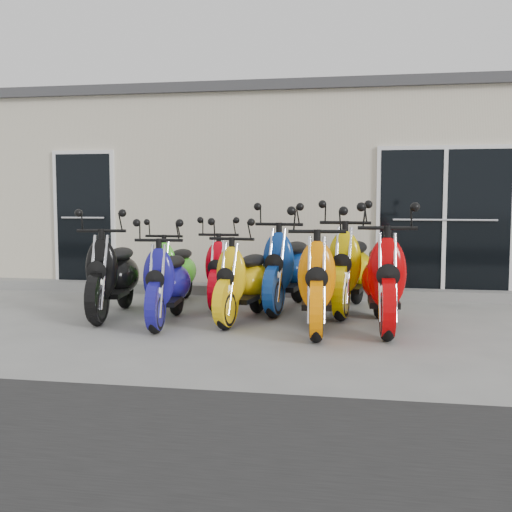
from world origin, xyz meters
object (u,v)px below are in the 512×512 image
object	(u,v)px
scooter_front_blue	(167,271)
scooter_front_orange_a	(243,269)
scooter_front_black	(112,262)
scooter_back_green	(174,261)
scooter_back_yellow	(350,256)
scooter_back_red	(225,261)
scooter_front_red	(384,265)
scooter_front_orange_b	(317,268)
scooter_back_blue	(288,256)

from	to	relation	value
scooter_front_blue	scooter_front_orange_a	distance (m)	0.94
scooter_front_black	scooter_back_green	bearing A→B (deg)	58.93
scooter_front_black	scooter_back_green	distance (m)	1.17
scooter_front_blue	scooter_back_yellow	distance (m)	2.49
scooter_front_blue	scooter_back_red	size ratio (longest dim) A/B	1.01
scooter_front_black	scooter_front_red	distance (m)	3.43
scooter_back_yellow	scooter_front_orange_b	bearing A→B (deg)	-98.15
scooter_front_black	scooter_back_blue	bearing A→B (deg)	16.11
scooter_front_orange_a	scooter_back_yellow	xyz separation A→B (m)	(1.28, 0.88, 0.10)
scooter_front_black	scooter_back_yellow	distance (m)	3.14
scooter_front_orange_a	scooter_back_blue	world-z (taller)	scooter_back_blue
scooter_back_green	scooter_back_red	distance (m)	0.76
scooter_back_blue	scooter_front_orange_b	bearing A→B (deg)	-61.10
scooter_front_orange_a	scooter_back_yellow	bearing A→B (deg)	43.05
scooter_front_blue	scooter_front_orange_a	xyz separation A→B (m)	(0.88, 0.34, 0.00)
scooter_back_red	scooter_front_orange_a	bearing A→B (deg)	-66.72
scooter_front_black	scooter_back_red	xyz separation A→B (m)	(1.24, 1.04, -0.06)
scooter_back_red	scooter_back_blue	xyz separation A→B (m)	(0.92, -0.13, 0.10)
scooter_front_black	scooter_front_orange_a	world-z (taller)	scooter_front_black
scooter_front_orange_b	scooter_back_yellow	size ratio (longest dim) A/B	0.96
scooter_front_orange_a	scooter_front_red	bearing A→B (deg)	3.04
scooter_front_black	scooter_front_orange_b	xyz separation A→B (m)	(2.67, -0.38, 0.02)
scooter_front_red	scooter_back_red	size ratio (longest dim) A/B	1.16
scooter_front_red	scooter_back_yellow	distance (m)	1.13
scooter_front_orange_a	scooter_back_red	xyz separation A→B (m)	(-0.48, 1.03, -0.01)
scooter_front_blue	scooter_back_blue	size ratio (longest dim) A/B	0.88
scooter_front_red	scooter_back_green	bearing A→B (deg)	154.57
scooter_back_red	scooter_back_blue	size ratio (longest dim) A/B	0.87
scooter_back_red	scooter_back_blue	distance (m)	0.93
scooter_front_black	scooter_back_yellow	xyz separation A→B (m)	(3.01, 0.89, 0.05)
scooter_front_blue	scooter_back_green	bearing A→B (deg)	98.95
scooter_front_black	scooter_front_blue	bearing A→B (deg)	-28.37
scooter_front_orange_a	scooter_front_red	distance (m)	1.72
scooter_front_black	scooter_front_red	bearing A→B (deg)	-9.41
scooter_front_orange_b	scooter_back_yellow	world-z (taller)	scooter_back_yellow
scooter_front_black	scooter_front_red	size ratio (longest dim) A/B	0.94
scooter_back_red	scooter_front_red	bearing A→B (deg)	-30.52
scooter_front_orange_b	scooter_back_blue	bearing A→B (deg)	106.94
scooter_front_orange_b	scooter_back_green	bearing A→B (deg)	141.95
scooter_front_red	scooter_back_red	bearing A→B (deg)	148.40
scooter_back_green	scooter_front_red	bearing A→B (deg)	-21.10
scooter_front_blue	scooter_front_orange_b	world-z (taller)	scooter_front_orange_b
scooter_front_black	scooter_back_yellow	world-z (taller)	scooter_back_yellow
scooter_front_orange_b	scooter_front_red	distance (m)	0.79
scooter_front_orange_b	scooter_back_red	world-z (taller)	scooter_front_orange_b
scooter_front_red	scooter_back_green	xyz separation A→B (m)	(-2.95, 1.22, -0.12)
scooter_front_orange_b	scooter_front_red	size ratio (longest dim) A/B	0.97
scooter_front_black	scooter_back_yellow	size ratio (longest dim) A/B	0.93
scooter_front_orange_a	scooter_back_green	bearing A→B (deg)	148.26
scooter_front_blue	scooter_back_yellow	xyz separation A→B (m)	(2.16, 1.22, 0.11)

